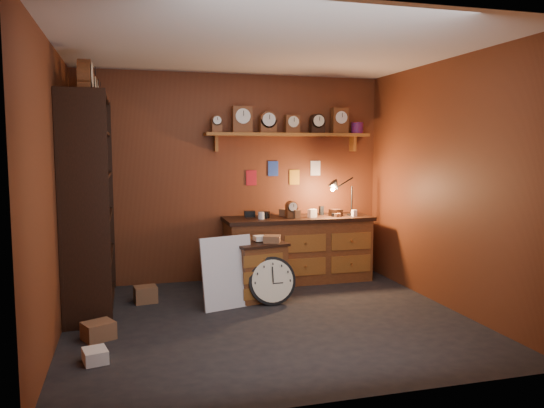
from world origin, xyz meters
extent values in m
plane|color=black|center=(0.00, 0.00, 0.00)|extent=(4.00, 4.00, 0.00)
cube|color=brown|center=(0.00, 1.80, 1.35)|extent=(4.00, 0.02, 2.70)
cube|color=brown|center=(0.00, -1.80, 1.35)|extent=(4.00, 0.02, 2.70)
cube|color=brown|center=(-2.00, 0.00, 1.35)|extent=(0.02, 3.60, 2.70)
cube|color=brown|center=(2.00, 0.00, 1.35)|extent=(0.02, 3.60, 2.70)
cube|color=beige|center=(0.00, 0.00, 2.70)|extent=(4.00, 3.60, 0.02)
cube|color=#975A21|center=(0.70, 1.65, 1.92)|extent=(2.20, 0.30, 0.04)
cube|color=#975A21|center=(-0.25, 1.72, 1.80)|extent=(0.04, 0.16, 0.20)
cube|color=#975A21|center=(1.65, 1.72, 1.80)|extent=(0.04, 0.16, 0.20)
cylinder|color=#B21419|center=(1.68, 1.65, 2.02)|extent=(0.16, 0.16, 0.15)
cube|color=maroon|center=(0.15, 1.79, 1.35)|extent=(0.14, 0.01, 0.20)
cube|color=navy|center=(0.45, 1.79, 1.47)|extent=(0.14, 0.01, 0.20)
cube|color=orange|center=(0.75, 1.79, 1.35)|extent=(0.14, 0.01, 0.20)
cube|color=silver|center=(1.05, 1.79, 1.47)|extent=(0.14, 0.01, 0.20)
cube|color=black|center=(-1.98, 0.98, 1.15)|extent=(0.03, 1.60, 2.30)
cube|color=black|center=(-1.75, 0.20, 1.15)|extent=(0.45, 0.03, 2.30)
cube|color=black|center=(-1.75, 1.76, 1.15)|extent=(0.45, 0.03, 2.30)
cube|color=black|center=(-1.75, 0.98, 0.05)|extent=(0.43, 1.54, 0.03)
cube|color=black|center=(-1.75, 0.98, 0.55)|extent=(0.43, 1.54, 0.03)
cube|color=black|center=(-1.75, 0.98, 1.00)|extent=(0.43, 1.54, 0.03)
cube|color=black|center=(-1.75, 0.98, 1.45)|extent=(0.43, 1.54, 0.03)
cube|color=black|center=(-1.75, 0.98, 1.90)|extent=(0.43, 1.54, 0.03)
cube|color=black|center=(-1.75, 0.98, 2.28)|extent=(0.43, 1.54, 0.03)
cube|color=brown|center=(0.78, 1.48, 0.40)|extent=(1.88, 0.60, 0.80)
cube|color=black|center=(0.78, 1.48, 0.82)|extent=(1.94, 0.66, 0.05)
cube|color=#975A21|center=(0.78, 1.18, 0.40)|extent=(1.80, 0.02, 0.52)
cylinder|color=black|center=(1.52, 1.43, 0.86)|extent=(0.12, 0.12, 0.02)
cylinder|color=black|center=(1.52, 1.43, 1.05)|extent=(0.02, 0.02, 0.38)
cylinder|color=black|center=(1.40, 1.40, 1.29)|extent=(0.27, 0.09, 0.14)
cone|color=black|center=(1.26, 1.37, 1.25)|extent=(0.18, 0.14, 0.18)
cube|color=brown|center=(0.08, 0.80, 0.32)|extent=(0.62, 0.55, 0.63)
cube|color=black|center=(0.08, 0.80, 0.65)|extent=(0.67, 0.60, 0.03)
cube|color=#975A21|center=(0.08, 0.57, 0.32)|extent=(0.47, 0.11, 0.54)
cylinder|color=black|center=(0.17, 0.55, 0.26)|extent=(0.54, 0.17, 0.54)
cylinder|color=beige|center=(0.17, 0.51, 0.27)|extent=(0.47, 0.11, 0.47)
cube|color=black|center=(0.17, 0.50, 0.34)|extent=(0.01, 0.04, 0.17)
cube|color=black|center=(0.23, 0.50, 0.24)|extent=(0.12, 0.01, 0.01)
cube|color=silver|center=(-0.32, 0.56, 0.00)|extent=(0.63, 0.32, 0.80)
cube|color=silver|center=(-0.18, 1.40, 0.26)|extent=(0.56, 0.56, 0.52)
cube|color=black|center=(-0.18, 1.14, 0.26)|extent=(0.42, 0.07, 0.42)
cube|color=brown|center=(-1.65, -0.11, 0.08)|extent=(0.33, 0.31, 0.16)
cube|color=white|center=(-1.65, -0.65, 0.05)|extent=(0.23, 0.25, 0.11)
cube|color=brown|center=(-1.19, 0.98, 0.09)|extent=(0.27, 0.24, 0.18)
camera|label=1|loc=(-1.36, -5.05, 1.74)|focal=35.00mm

